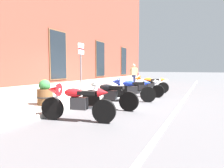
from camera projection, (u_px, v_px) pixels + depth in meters
name	position (u px, v px, depth m)	size (l,w,h in m)	color
ground_plane	(105.00, 100.00, 8.30)	(140.00, 140.00, 0.00)	#424244
sidewalk	(80.00, 96.00, 8.93)	(31.20, 2.76, 0.14)	gray
lane_stripe	(179.00, 106.00, 6.85)	(31.20, 0.12, 0.01)	silver
brick_pub_facade	(15.00, 12.00, 10.63)	(25.20, 6.55, 9.41)	maroon
motorcycle_red_sport	(74.00, 101.00, 4.89)	(0.77, 2.07, 1.02)	black
motorcycle_black_naked	(109.00, 96.00, 6.30)	(0.62, 2.07, 0.96)	black
motorcycle_blue_sport	(130.00, 89.00, 7.78)	(0.87, 1.99, 1.04)	black
motorcycle_white_sport	(141.00, 86.00, 9.19)	(0.62, 2.13, 0.99)	black
motorcycle_orange_sport	(148.00, 83.00, 10.68)	(0.84, 2.09, 1.00)	black
pedestrian_tan_coat	(134.00, 74.00, 13.82)	(0.47, 0.57, 1.60)	#2D3351
pedestrian_striped_shirt	(133.00, 73.00, 14.81)	(0.48, 0.55, 1.65)	#1E1E4C
parking_sign	(81.00, 63.00, 7.69)	(0.36, 0.07, 2.35)	#4C4C51
barrel_planter	(45.00, 94.00, 6.45)	(0.56, 0.56, 0.89)	brown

